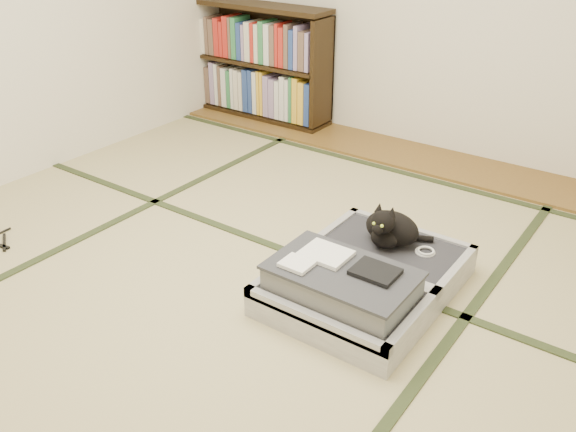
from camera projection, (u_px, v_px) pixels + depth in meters
The scene contains 7 objects.
floor at pixel (238, 286), 2.97m from camera, with size 4.50×4.50×0.00m, color tan.
wood_strip at pixel (415, 157), 4.40m from camera, with size 4.00×0.50×0.02m, color brown.
tatami_borders at pixel (296, 243), 3.32m from camera, with size 4.00×4.50×0.01m.
bookcase at pixel (259, 64), 5.01m from camera, with size 1.27×0.29×0.92m.
suitcase at pixel (362, 280), 2.84m from camera, with size 0.72×0.96×0.28m.
cat at pixel (390, 229), 3.00m from camera, with size 0.32×0.32×0.26m.
cable_coil at pixel (425, 251), 2.97m from camera, with size 0.10×0.10×0.02m.
Camera 1 is at (1.63, -1.86, 1.69)m, focal length 38.00 mm.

